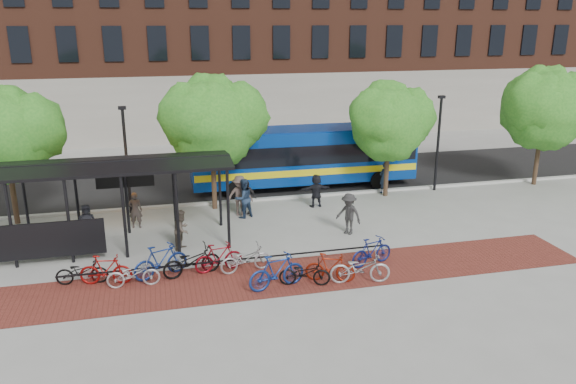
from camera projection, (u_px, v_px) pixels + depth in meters
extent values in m
plane|color=#9E9E99|center=(290.00, 226.00, 25.22)|extent=(160.00, 160.00, 0.00)
cube|color=black|center=(257.00, 179.00, 32.65)|extent=(160.00, 8.00, 0.01)
cube|color=#B7B7B2|center=(272.00, 199.00, 28.92)|extent=(160.00, 0.25, 0.12)
cube|color=maroon|center=(269.00, 278.00, 20.13)|extent=(24.00, 3.00, 0.01)
cube|color=black|center=(230.00, 272.00, 20.67)|extent=(12.00, 0.05, 0.95)
cube|color=brown|center=(330.00, 7.00, 48.70)|extent=(55.00, 14.00, 20.00)
cylinder|color=black|center=(11.00, 226.00, 20.54)|extent=(0.12, 0.12, 3.30)
cylinder|color=black|center=(26.00, 204.00, 23.05)|extent=(0.12, 0.12, 3.30)
cylinder|color=black|center=(69.00, 222.00, 20.99)|extent=(0.12, 0.12, 3.30)
cylinder|color=black|center=(77.00, 200.00, 23.50)|extent=(0.12, 0.12, 3.30)
cylinder|color=black|center=(124.00, 217.00, 21.44)|extent=(0.12, 0.12, 3.30)
cylinder|color=black|center=(126.00, 197.00, 23.95)|extent=(0.12, 0.12, 3.30)
cylinder|color=black|center=(177.00, 213.00, 21.89)|extent=(0.12, 0.12, 3.30)
cylinder|color=black|center=(174.00, 193.00, 24.40)|extent=(0.12, 0.12, 3.30)
cylinder|color=black|center=(228.00, 209.00, 22.34)|extent=(0.12, 0.12, 3.30)
cylinder|color=black|center=(220.00, 190.00, 24.85)|extent=(0.12, 0.12, 3.30)
cube|color=black|center=(42.00, 241.00, 20.91)|extent=(4.50, 0.08, 1.40)
cube|color=black|center=(93.00, 169.00, 21.29)|extent=(10.60, 1.65, 0.29)
cube|color=black|center=(96.00, 161.00, 22.59)|extent=(10.60, 1.65, 0.29)
cube|color=black|center=(99.00, 166.00, 23.36)|extent=(9.00, 0.10, 0.40)
cube|color=black|center=(125.00, 179.00, 23.82)|extent=(2.40, 0.12, 0.70)
cube|color=#FF7200|center=(125.00, 179.00, 23.90)|extent=(2.20, 0.02, 0.55)
cylinder|color=#382619|center=(14.00, 198.00, 25.23)|extent=(0.24, 0.24, 2.38)
sphere|color=#26731E|center=(5.00, 137.00, 24.41)|extent=(4.00, 4.00, 4.00)
sphere|color=#26731E|center=(29.00, 129.00, 24.74)|extent=(3.20, 3.20, 3.20)
sphere|color=#26731E|center=(7.00, 118.00, 24.57)|extent=(2.80, 2.80, 2.80)
cylinder|color=#382619|center=(214.00, 184.00, 27.24)|extent=(0.24, 0.24, 2.52)
sphere|color=#26731E|center=(212.00, 124.00, 26.38)|extent=(4.20, 4.20, 4.20)
sphere|color=#26731E|center=(233.00, 116.00, 26.71)|extent=(3.36, 3.36, 3.36)
sphere|color=#26731E|center=(194.00, 117.00, 25.79)|extent=(3.15, 3.15, 3.15)
sphere|color=#26731E|center=(212.00, 106.00, 26.54)|extent=(2.94, 2.94, 2.94)
cylinder|color=#382619|center=(386.00, 175.00, 29.31)|extent=(0.24, 0.24, 2.27)
sphere|color=#26731E|center=(389.00, 124.00, 28.53)|extent=(3.80, 3.80, 3.80)
sphere|color=#26731E|center=(405.00, 117.00, 28.84)|extent=(3.04, 3.04, 3.04)
sphere|color=#26731E|center=(378.00, 118.00, 27.96)|extent=(2.85, 2.85, 2.85)
sphere|color=#26731E|center=(389.00, 107.00, 28.69)|extent=(2.66, 2.66, 2.66)
cylinder|color=#382619|center=(536.00, 163.00, 31.31)|extent=(0.24, 0.24, 2.45)
sphere|color=#26731E|center=(544.00, 110.00, 30.44)|extent=(4.40, 4.40, 4.40)
sphere|color=#26731E|center=(559.00, 103.00, 30.78)|extent=(3.52, 3.52, 3.52)
sphere|color=#26731E|center=(534.00, 104.00, 29.84)|extent=(3.30, 3.30, 3.30)
sphere|color=#26731E|center=(542.00, 94.00, 30.60)|extent=(3.08, 3.08, 3.08)
cylinder|color=black|center=(127.00, 162.00, 26.26)|extent=(0.14, 0.14, 5.00)
cube|color=black|center=(122.00, 108.00, 25.51)|extent=(0.35, 0.20, 0.15)
cylinder|color=black|center=(438.00, 145.00, 29.86)|extent=(0.14, 0.14, 5.00)
cube|color=black|center=(442.00, 97.00, 29.12)|extent=(0.35, 0.20, 0.15)
cube|color=navy|center=(304.00, 154.00, 30.62)|extent=(12.25, 2.79, 2.80)
cube|color=black|center=(304.00, 150.00, 30.55)|extent=(12.00, 2.83, 1.02)
cube|color=yellow|center=(304.00, 166.00, 30.82)|extent=(12.13, 2.84, 0.36)
cube|color=navy|center=(304.00, 130.00, 30.22)|extent=(12.00, 2.52, 0.18)
cylinder|color=black|center=(237.00, 190.00, 28.95)|extent=(0.98, 0.30, 0.98)
cylinder|color=black|center=(230.00, 176.00, 31.42)|extent=(0.98, 0.30, 0.98)
cylinder|color=black|center=(379.00, 180.00, 30.63)|extent=(0.98, 0.30, 0.98)
cylinder|color=black|center=(362.00, 168.00, 33.10)|extent=(0.98, 0.30, 0.98)
imported|color=black|center=(82.00, 272.00, 19.58)|extent=(1.83, 0.77, 0.94)
imported|color=maroon|center=(106.00, 270.00, 19.53)|extent=(1.88, 0.83, 1.09)
imported|color=#AAAAAC|center=(133.00, 274.00, 19.37)|extent=(1.82, 0.65, 0.95)
imported|color=navy|center=(161.00, 261.00, 20.07)|extent=(2.13, 1.35, 1.24)
imported|color=black|center=(192.00, 261.00, 20.21)|extent=(2.25, 1.20, 1.12)
imported|color=maroon|center=(219.00, 257.00, 20.55)|extent=(1.89, 0.83, 1.10)
imported|color=#9B9B9E|center=(246.00, 259.00, 20.54)|extent=(2.02, 0.96, 1.02)
imported|color=navy|center=(277.00, 271.00, 19.21)|extent=(2.18, 1.08, 1.26)
imported|color=black|center=(305.00, 273.00, 19.47)|extent=(1.89, 1.08, 0.94)
imported|color=maroon|center=(330.00, 268.00, 19.74)|extent=(1.83, 1.12, 1.06)
imported|color=#9D9EA0|center=(360.00, 268.00, 19.64)|extent=(2.23, 1.10, 1.12)
imported|color=navy|center=(372.00, 251.00, 21.07)|extent=(1.92, 1.05, 1.11)
imported|color=black|center=(87.00, 222.00, 23.43)|extent=(0.83, 0.61, 1.56)
imported|color=#433935|center=(135.00, 210.00, 24.81)|extent=(0.66, 0.50, 1.65)
imported|color=#20324C|center=(243.00, 198.00, 26.09)|extent=(1.12, 1.02, 1.87)
imported|color=brown|center=(240.00, 196.00, 26.39)|extent=(1.28, 0.78, 1.93)
imported|color=black|center=(247.00, 197.00, 26.74)|extent=(1.01, 0.82, 1.61)
imported|color=black|center=(316.00, 191.00, 27.64)|extent=(1.56, 0.59, 1.65)
imported|color=#1A283D|center=(384.00, 178.00, 29.89)|extent=(0.71, 0.59, 1.66)
imported|color=#4C4338|center=(182.00, 230.00, 22.49)|extent=(0.94, 1.01, 1.66)
imported|color=#2A2A2A|center=(349.00, 214.00, 24.06)|extent=(1.28, 1.34, 1.82)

